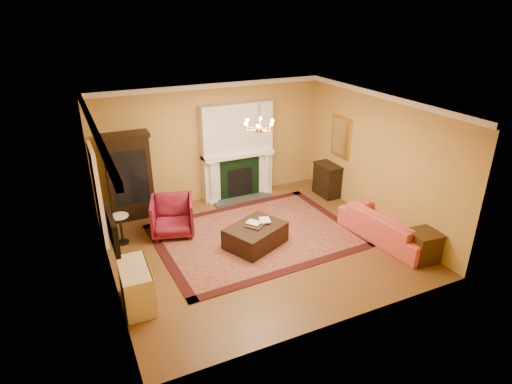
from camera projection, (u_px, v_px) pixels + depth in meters
floor at (259, 245)px, 9.19m from camera, size 6.00×5.50×0.02m
ceiling at (259, 105)px, 7.97m from camera, size 6.00×5.50×0.02m
wall_back at (213, 143)px, 10.87m from camera, size 6.00×0.02×3.00m
wall_front at (339, 244)px, 6.29m from camera, size 6.00×0.02×3.00m
wall_left at (102, 208)px, 7.42m from camera, size 0.02×5.50×3.00m
wall_right at (378, 159)px, 9.74m from camera, size 0.02×5.50×3.00m
fireplace at (237, 153)px, 11.07m from camera, size 1.90×0.70×2.50m
crown_molding at (239, 100)px, 8.79m from camera, size 6.00×5.50×0.12m
doorway at (98, 195)px, 9.03m from camera, size 0.08×1.05×2.10m
tv_panel at (112, 230)px, 7.00m from camera, size 0.09×0.95×0.58m
gilt_mirror at (341, 137)px, 10.83m from camera, size 0.06×0.76×1.05m
chandelier at (259, 126)px, 8.13m from camera, size 0.63×0.55×0.53m
oriental_rug at (256, 235)px, 9.55m from camera, size 4.44×3.42×0.02m
china_cabinet at (130, 178)px, 10.01m from camera, size 1.00×0.47×1.99m
wingback_armchair at (172, 215)px, 9.46m from camera, size 1.11×1.07×0.94m
pedestal_table at (121, 227)px, 9.10m from camera, size 0.37×0.37×0.67m
commode at (136, 286)px, 7.23m from camera, size 0.50×1.00×0.74m
coral_sofa at (388, 222)px, 9.22m from camera, size 0.89×2.30×0.88m
end_table at (423, 247)px, 8.53m from camera, size 0.57×0.57×0.60m
console_table at (327, 180)px, 11.42m from camera, size 0.44×0.76×0.84m
leather_ottoman at (255, 235)px, 9.07m from camera, size 1.46×1.30×0.45m
ottoman_tray at (256, 225)px, 9.02m from camera, size 0.54×0.53×0.03m
book_a at (251, 219)px, 8.89m from camera, size 0.19×0.15×0.29m
book_b at (260, 215)px, 9.07m from camera, size 0.22×0.08×0.30m
topiary_left at (210, 147)px, 10.63m from camera, size 0.17×0.17×0.45m
topiary_right at (262, 141)px, 11.19m from camera, size 0.15×0.15×0.41m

